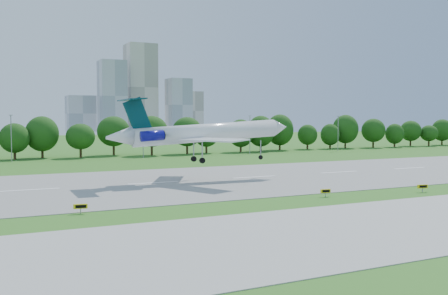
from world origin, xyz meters
The scene contains 10 objects.
ground centered at (0.00, 0.00, 0.00)m, with size 600.00×600.00×0.00m, color #306A1B.
runway centered at (0.00, 25.00, 0.04)m, with size 400.00×45.00×0.08m, color gray.
taxiway centered at (0.00, -18.00, 0.04)m, with size 400.00×23.00×0.08m, color #ADADA8.
tree_line centered at (0.00, 92.00, 6.19)m, with size 288.40×8.40×10.40m.
light_poles centered at (-2.50, 82.00, 6.34)m, with size 175.90×0.25×12.19m.
skyline centered at (100.16, 390.61, 30.46)m, with size 127.00×52.00×80.00m.
airliner centered at (8.46, 25.01, 8.68)m, with size 35.23×25.72×11.60m.
taxi_sign_left centered at (-16.13, 2.00, 0.85)m, with size 1.63×0.51×1.15m.
taxi_sign_centre centered at (17.65, -0.04, 0.81)m, with size 1.57×0.39×1.09m.
taxi_sign_right centered at (33.67, -2.77, 0.86)m, with size 1.65×0.64×1.17m.
Camera 1 is at (-25.97, -57.49, 11.09)m, focal length 40.00 mm.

